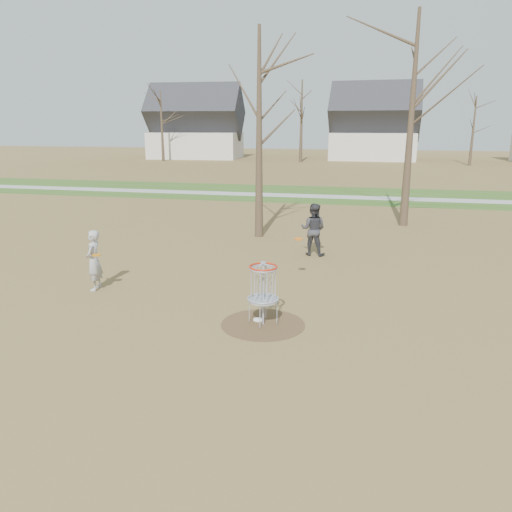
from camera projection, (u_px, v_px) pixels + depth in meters
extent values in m
plane|color=brown|center=(263.00, 324.00, 10.65)|extent=(160.00, 160.00, 0.00)
cube|color=#2D5119|center=(336.00, 195.00, 30.44)|extent=(160.00, 8.00, 0.01)
cube|color=#9E9E99|center=(335.00, 197.00, 29.49)|extent=(160.00, 1.50, 0.01)
cylinder|color=#47331E|center=(263.00, 324.00, 10.65)|extent=(1.80, 1.80, 0.01)
imported|color=#A9A9A9|center=(94.00, 260.00, 12.72)|extent=(0.46, 0.62, 1.56)
imported|color=#343439|center=(313.00, 229.00, 16.15)|extent=(0.91, 0.75, 1.70)
cylinder|color=white|center=(258.00, 320.00, 10.86)|extent=(0.22, 0.22, 0.02)
cylinder|color=orange|center=(299.00, 239.00, 13.20)|extent=(0.22, 0.22, 0.05)
cylinder|color=orange|center=(96.00, 255.00, 12.43)|extent=(0.22, 0.22, 0.02)
cylinder|color=#9EA3AD|center=(263.00, 295.00, 10.48)|extent=(0.05, 0.05, 1.35)
cylinder|color=#9EA3AD|center=(263.00, 300.00, 10.51)|extent=(0.64, 0.64, 0.04)
torus|color=#9EA3AD|center=(263.00, 268.00, 10.33)|extent=(0.60, 0.60, 0.04)
torus|color=red|center=(263.00, 267.00, 10.32)|extent=(0.60, 0.60, 0.04)
cone|color=#382B1E|center=(259.00, 136.00, 18.14)|extent=(0.32, 0.32, 7.50)
cone|color=#382B1E|center=(411.00, 122.00, 20.11)|extent=(0.36, 0.36, 8.50)
cone|color=#382B1E|center=(162.00, 126.00, 57.76)|extent=(0.36, 0.36, 8.00)
cone|color=#382B1E|center=(301.00, 122.00, 56.04)|extent=(0.40, 0.40, 9.00)
cone|color=#382B1E|center=(473.00, 131.00, 51.43)|extent=(0.32, 0.32, 7.00)
cube|color=silver|center=(196.00, 145.00, 63.59)|extent=(11.46, 7.75, 3.20)
pyramid|color=#2D2D33|center=(195.00, 118.00, 62.73)|extent=(12.01, 7.79, 3.55)
cube|color=silver|center=(373.00, 146.00, 60.69)|extent=(10.24, 7.34, 3.20)
pyramid|color=#2D2D33|center=(375.00, 118.00, 59.83)|extent=(10.74, 7.36, 3.55)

